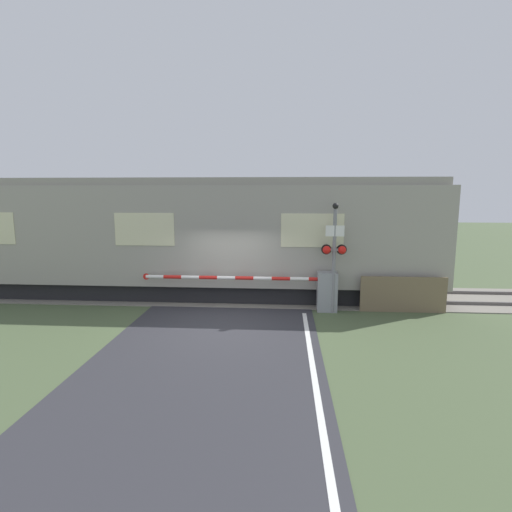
# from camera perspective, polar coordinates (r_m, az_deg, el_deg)

# --- Properties ---
(ground_plane) EXTENTS (80.00, 80.00, 0.00)m
(ground_plane) POSITION_cam_1_polar(r_m,az_deg,el_deg) (11.37, -4.62, -9.49)
(ground_plane) COLOR #475638
(track_bed) EXTENTS (36.00, 3.20, 0.13)m
(track_bed) POSITION_cam_1_polar(r_m,az_deg,el_deg) (14.23, -2.77, -5.56)
(track_bed) COLOR slate
(track_bed) RESTS_ON ground_plane
(train) EXTENTS (19.19, 2.75, 4.08)m
(train) POSITION_cam_1_polar(r_m,az_deg,el_deg) (14.45, -13.76, 2.73)
(train) COLOR black
(train) RESTS_ON ground_plane
(crossing_barrier) EXTENTS (6.06, 0.44, 1.22)m
(crossing_barrier) POSITION_cam_1_polar(r_m,az_deg,el_deg) (12.40, 7.80, -4.70)
(crossing_barrier) COLOR gray
(crossing_barrier) RESTS_ON ground_plane
(signal_post) EXTENTS (0.75, 0.26, 3.31)m
(signal_post) POSITION_cam_1_polar(r_m,az_deg,el_deg) (12.04, 11.11, 0.65)
(signal_post) COLOR gray
(signal_post) RESTS_ON ground_plane
(roadside_fence) EXTENTS (2.56, 0.06, 1.10)m
(roadside_fence) POSITION_cam_1_polar(r_m,az_deg,el_deg) (12.95, 20.28, -5.19)
(roadside_fence) COLOR #726047
(roadside_fence) RESTS_ON ground_plane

